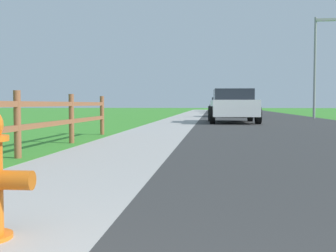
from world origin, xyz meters
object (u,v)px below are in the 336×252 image
(parked_car_silver, at_px, (219,104))
(street_lamp, at_px, (317,58))
(parked_suv_white, at_px, (233,105))
(parked_car_black, at_px, (235,105))
(parked_car_beige, at_px, (231,104))

(parked_car_silver, height_order, street_lamp, street_lamp)
(parked_suv_white, relative_size, parked_car_silver, 1.04)
(parked_car_black, bearing_deg, parked_suv_white, -93.72)
(parked_car_black, xyz_separation_m, parked_car_beige, (0.13, 10.28, 0.04))
(parked_car_black, distance_m, street_lamp, 6.14)
(parked_car_black, xyz_separation_m, street_lamp, (4.41, -3.29, 2.72))
(parked_suv_white, relative_size, street_lamp, 0.80)
(parked_suv_white, bearing_deg, parked_car_black, 86.28)
(street_lamp, bearing_deg, parked_car_black, 143.27)
(parked_car_black, distance_m, parked_car_beige, 10.28)
(parked_suv_white, height_order, street_lamp, street_lamp)
(parked_car_black, distance_m, parked_car_silver, 20.64)
(parked_car_beige, bearing_deg, street_lamp, -72.51)
(parked_car_silver, bearing_deg, parked_suv_white, -89.66)
(parked_suv_white, distance_m, parked_car_silver, 29.68)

